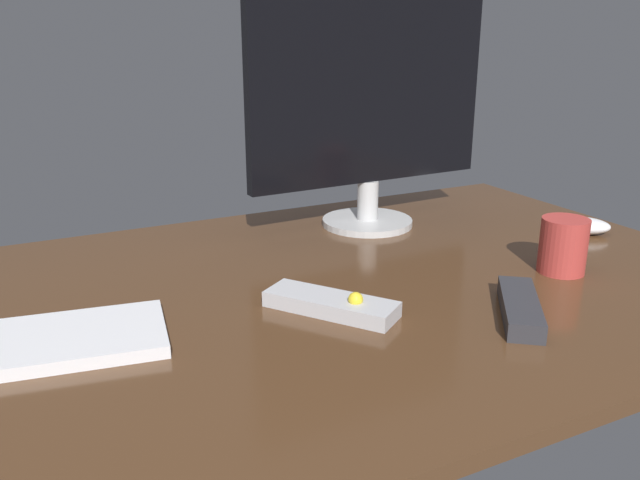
{
  "coord_description": "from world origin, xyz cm",
  "views": [
    {
      "loc": [
        -36.95,
        -80.17,
        38.53
      ],
      "look_at": [
        5.36,
        3.5,
        8.0
      ],
      "focal_mm": 36.72,
      "sensor_mm": 36.0,
      "label": 1
    }
  ],
  "objects_px": {
    "monitor": "(370,104)",
    "coffee_mug": "(563,246)",
    "tv_remote": "(520,308)",
    "media_remote": "(332,304)",
    "computer_mouse": "(579,225)"
  },
  "relations": [
    {
      "from": "monitor",
      "to": "tv_remote",
      "type": "bearing_deg",
      "value": -97.0
    },
    {
      "from": "monitor",
      "to": "tv_remote",
      "type": "distance_m",
      "value": 0.51
    },
    {
      "from": "media_remote",
      "to": "tv_remote",
      "type": "distance_m",
      "value": 0.25
    },
    {
      "from": "monitor",
      "to": "coffee_mug",
      "type": "distance_m",
      "value": 0.43
    },
    {
      "from": "monitor",
      "to": "media_remote",
      "type": "xyz_separation_m",
      "value": [
        -0.25,
        -0.33,
        -0.22
      ]
    },
    {
      "from": "monitor",
      "to": "tv_remote",
      "type": "relative_size",
      "value": 2.97
    },
    {
      "from": "media_remote",
      "to": "coffee_mug",
      "type": "bearing_deg",
      "value": 50.67
    },
    {
      "from": "computer_mouse",
      "to": "media_remote",
      "type": "xyz_separation_m",
      "value": [
        -0.58,
        -0.11,
        -0.0
      ]
    },
    {
      "from": "media_remote",
      "to": "tv_remote",
      "type": "height_order",
      "value": "media_remote"
    },
    {
      "from": "monitor",
      "to": "coffee_mug",
      "type": "bearing_deg",
      "value": -71.08
    },
    {
      "from": "monitor",
      "to": "coffee_mug",
      "type": "xyz_separation_m",
      "value": [
        0.14,
        -0.36,
        -0.19
      ]
    },
    {
      "from": "media_remote",
      "to": "coffee_mug",
      "type": "relative_size",
      "value": 2.1
    },
    {
      "from": "media_remote",
      "to": "computer_mouse",
      "type": "bearing_deg",
      "value": 65.09
    },
    {
      "from": "media_remote",
      "to": "monitor",
      "type": "bearing_deg",
      "value": 107.34
    },
    {
      "from": "coffee_mug",
      "to": "monitor",
      "type": "bearing_deg",
      "value": 111.36
    }
  ]
}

